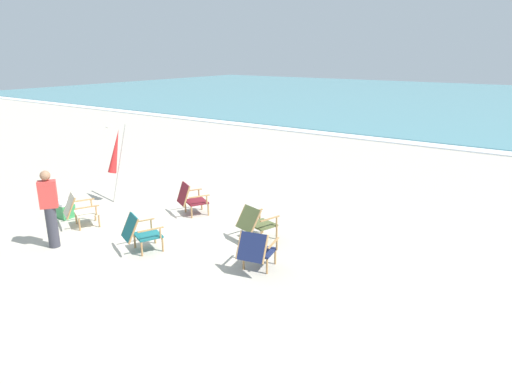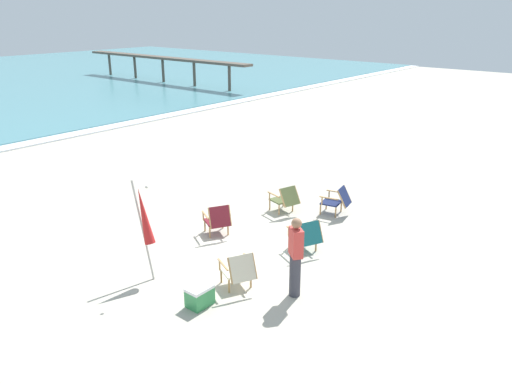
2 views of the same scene
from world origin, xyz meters
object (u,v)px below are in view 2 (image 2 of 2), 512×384
Objects in this scene: beach_chair_far_center at (337,200)px; beach_chair_front_right at (239,270)px; beach_chair_mid_center at (285,198)px; person_near_chairs at (296,257)px; cooler_box at (200,296)px; beach_chair_back_right at (218,219)px; beach_chair_back_left at (306,235)px; umbrella_furled_red at (144,217)px.

beach_chair_far_center is 4.61m from beach_chair_front_right.
beach_chair_mid_center is 4.22m from person_near_chairs.
cooler_box is at bearing -162.17° from beach_chair_mid_center.
beach_chair_front_right is at bearing -155.99° from beach_chair_mid_center.
person_near_chairs reaches higher than cooler_box.
beach_chair_far_center is (3.04, -1.54, -0.01)m from beach_chair_back_right.
beach_chair_back_left is at bearing -5.31° from cooler_box.
beach_chair_mid_center is at bearing -1.47° from umbrella_furled_red.
beach_chair_far_center is 0.41× the size of umbrella_furled_red.
beach_chair_far_center is at bearing 20.48° from person_near_chairs.
beach_chair_front_right is 0.55× the size of person_near_chairs.
beach_chair_back_right is 3.41m from beach_chair_far_center.
beach_chair_back_right reaches higher than beach_chair_far_center.
beach_chair_back_left is (-1.59, -1.79, 0.01)m from beach_chair_mid_center.
umbrella_furled_red is (-3.01, 1.91, 0.92)m from beach_chair_back_left.
umbrella_furled_red is at bearing 87.06° from cooler_box.
umbrella_furled_red is at bearing 147.56° from beach_chair_back_left.
umbrella_furled_red is at bearing 115.91° from person_near_chairs.
beach_chair_back_right reaches higher than beach_chair_front_right.
person_near_chairs reaches higher than beach_chair_mid_center.
beach_chair_mid_center is 1.00× the size of beach_chair_front_right.
beach_chair_back_left is at bearing -32.44° from umbrella_furled_red.
person_near_chairs is at bearing -140.62° from beach_chair_mid_center.
beach_chair_back_right is 3.24m from person_near_chairs.
beach_chair_back_right is 0.96× the size of beach_chair_front_right.
beach_chair_far_center is 0.52× the size of person_near_chairs.
umbrella_furled_red is (-5.41, 1.27, 0.92)m from beach_chair_far_center.
beach_chair_mid_center is 4.13m from beach_chair_front_right.
umbrella_furled_red reaches higher than beach_chair_front_right.
beach_chair_far_center is at bearing -26.82° from beach_chair_back_right.
beach_chair_front_right is at bearing -126.75° from beach_chair_back_right.
beach_chair_back_left reaches higher than beach_chair_far_center.
cooler_box is (-0.91, 0.17, -0.23)m from beach_chair_front_right.
beach_chair_back_right is at bearing 71.56° from person_near_chairs.
cooler_box is (-3.09, 0.29, -0.23)m from beach_chair_back_left.
person_near_chairs reaches higher than beach_chair_far_center.
beach_chair_far_center is 0.95× the size of beach_chair_mid_center.
cooler_box is (-0.08, -1.62, -1.14)m from umbrella_furled_red.
cooler_box is at bearing 141.08° from person_near_chairs.
cooler_box is at bearing -142.35° from beach_chair_back_right.
beach_chair_back_right is at bearing 6.46° from umbrella_furled_red.
cooler_box is (-4.68, -1.51, -0.22)m from beach_chair_mid_center.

